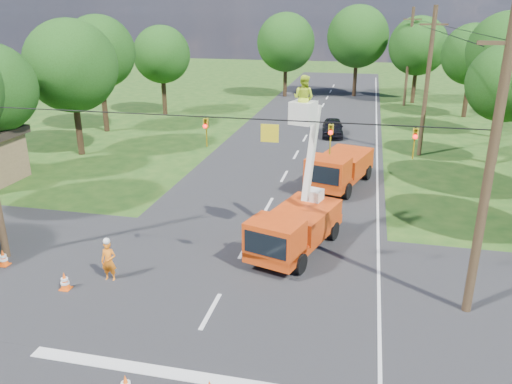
% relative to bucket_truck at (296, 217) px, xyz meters
% --- Properties ---
extents(ground, '(140.00, 140.00, 0.00)m').
position_rel_bucket_truck_xyz_m(ground, '(-2.12, 14.87, -1.60)').
color(ground, '#1D4615').
rests_on(ground, ground).
extents(road_main, '(12.00, 100.00, 0.06)m').
position_rel_bucket_truck_xyz_m(road_main, '(-2.12, 14.87, -1.60)').
color(road_main, black).
rests_on(road_main, ground).
extents(road_cross, '(56.00, 10.00, 0.07)m').
position_rel_bucket_truck_xyz_m(road_cross, '(-2.12, -3.13, -1.60)').
color(road_cross, black).
rests_on(road_cross, ground).
extents(stop_bar, '(9.00, 0.45, 0.02)m').
position_rel_bucket_truck_xyz_m(stop_bar, '(-2.12, -8.33, -1.60)').
color(stop_bar, silver).
rests_on(stop_bar, ground).
extents(edge_line, '(0.12, 90.00, 0.02)m').
position_rel_bucket_truck_xyz_m(edge_line, '(3.48, 14.87, -1.60)').
color(edge_line, silver).
rests_on(edge_line, ground).
extents(bucket_truck, '(3.57, 5.92, 7.34)m').
position_rel_bucket_truck_xyz_m(bucket_truck, '(0.00, 0.00, 0.00)').
color(bucket_truck, '#CF3F0E').
rests_on(bucket_truck, ground).
extents(second_truck, '(3.71, 6.30, 2.22)m').
position_rel_bucket_truck_xyz_m(second_truck, '(1.26, 8.70, -0.44)').
color(second_truck, '#CF3F0E').
rests_on(second_truck, ground).
extents(ground_worker, '(0.61, 0.42, 1.62)m').
position_rel_bucket_truck_xyz_m(ground_worker, '(-6.48, -3.90, -0.79)').
color(ground_worker, '#D65D12').
rests_on(ground_worker, ground).
extents(distant_car, '(2.02, 4.25, 1.40)m').
position_rel_bucket_truck_xyz_m(distant_car, '(-0.07, 21.30, -0.89)').
color(distant_car, black).
rests_on(distant_car, ground).
extents(traffic_cone_2, '(0.38, 0.38, 0.71)m').
position_rel_bucket_truck_xyz_m(traffic_cone_2, '(-1.02, 2.58, -1.24)').
color(traffic_cone_2, '#FD550D').
rests_on(traffic_cone_2, ground).
extents(traffic_cone_3, '(0.38, 0.38, 0.71)m').
position_rel_bucket_truck_xyz_m(traffic_cone_3, '(-0.33, 6.04, -1.24)').
color(traffic_cone_3, '#FD550D').
rests_on(traffic_cone_3, ground).
extents(traffic_cone_4, '(0.38, 0.38, 0.71)m').
position_rel_bucket_truck_xyz_m(traffic_cone_4, '(-7.76, -4.90, -1.24)').
color(traffic_cone_4, '#FD550D').
rests_on(traffic_cone_4, ground).
extents(traffic_cone_5, '(0.38, 0.38, 0.71)m').
position_rel_bucket_truck_xyz_m(traffic_cone_5, '(-11.20, -3.81, -1.24)').
color(traffic_cone_5, '#FD550D').
rests_on(traffic_cone_5, ground).
extents(traffic_cone_7, '(0.38, 0.38, 0.71)m').
position_rel_bucket_truck_xyz_m(traffic_cone_7, '(0.98, 10.94, -1.24)').
color(traffic_cone_7, '#FD550D').
rests_on(traffic_cone_7, ground).
extents(pole_right_near, '(1.80, 0.30, 10.00)m').
position_rel_bucket_truck_xyz_m(pole_right_near, '(6.38, -3.13, 3.51)').
color(pole_right_near, '#4C3823').
rests_on(pole_right_near, ground).
extents(pole_right_mid, '(1.80, 0.30, 10.00)m').
position_rel_bucket_truck_xyz_m(pole_right_mid, '(6.38, 16.87, 3.51)').
color(pole_right_mid, '#4C3823').
rests_on(pole_right_mid, ground).
extents(pole_right_far, '(1.80, 0.30, 10.00)m').
position_rel_bucket_truck_xyz_m(pole_right_far, '(6.38, 36.87, 3.51)').
color(pole_right_far, '#4C3823').
rests_on(pole_right_far, ground).
extents(signal_span, '(18.00, 0.29, 1.07)m').
position_rel_bucket_truck_xyz_m(signal_span, '(0.11, -3.14, 4.28)').
color(signal_span, black).
rests_on(signal_span, ground).
extents(tree_left_d, '(6.20, 6.20, 9.24)m').
position_rel_bucket_truck_xyz_m(tree_left_d, '(-17.12, 11.87, 4.53)').
color(tree_left_d, '#382616').
rests_on(tree_left_d, ground).
extents(tree_left_e, '(5.80, 5.80, 9.41)m').
position_rel_bucket_truck_xyz_m(tree_left_e, '(-18.92, 18.87, 4.90)').
color(tree_left_e, '#382616').
rests_on(tree_left_e, ground).
extents(tree_left_f, '(5.40, 5.40, 8.40)m').
position_rel_bucket_truck_xyz_m(tree_left_f, '(-16.92, 26.87, 4.09)').
color(tree_left_f, '#382616').
rests_on(tree_left_f, ground).
extents(tree_right_c, '(5.00, 5.00, 7.83)m').
position_rel_bucket_truck_xyz_m(tree_right_c, '(11.08, 15.87, 3.72)').
color(tree_right_c, '#382616').
rests_on(tree_right_c, ground).
extents(tree_right_d, '(6.00, 6.00, 9.70)m').
position_rel_bucket_truck_xyz_m(tree_right_d, '(12.68, 23.87, 5.08)').
color(tree_right_d, '#382616').
rests_on(tree_right_d, ground).
extents(tree_right_e, '(5.60, 5.60, 8.63)m').
position_rel_bucket_truck_xyz_m(tree_right_e, '(11.68, 31.87, 4.22)').
color(tree_right_e, '#382616').
rests_on(tree_right_e, ground).
extents(tree_far_a, '(6.60, 6.60, 9.50)m').
position_rel_bucket_truck_xyz_m(tree_far_a, '(-7.12, 39.87, 4.59)').
color(tree_far_a, '#382616').
rests_on(tree_far_a, ground).
extents(tree_far_b, '(7.00, 7.00, 10.32)m').
position_rel_bucket_truck_xyz_m(tree_far_b, '(0.88, 41.87, 5.21)').
color(tree_far_b, '#382616').
rests_on(tree_far_b, ground).
extents(tree_far_c, '(6.20, 6.20, 9.18)m').
position_rel_bucket_truck_xyz_m(tree_far_c, '(7.38, 38.87, 4.47)').
color(tree_far_c, '#382616').
rests_on(tree_far_c, ground).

